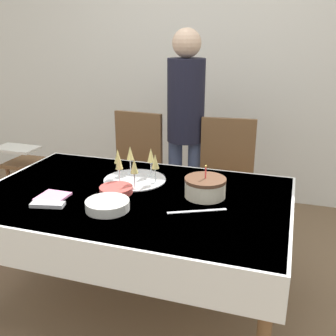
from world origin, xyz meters
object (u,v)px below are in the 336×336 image
champagne_tray (135,169)px  high_chair (26,171)px  person_standing (186,117)px  dining_chair_far_left (133,170)px  dining_chair_far_right (225,180)px  plate_stack_main (107,205)px  plate_stack_dessert (116,190)px  birthday_cake (205,187)px

champagne_tray → high_chair: bearing=156.9°
champagne_tray → person_standing: person_standing is taller
dining_chair_far_left → person_standing: bearing=19.8°
dining_chair_far_right → person_standing: size_ratio=0.61×
plate_stack_main → high_chair: (-1.21, 0.92, -0.27)m
dining_chair_far_right → champagne_tray: bearing=-123.2°
plate_stack_dessert → champagne_tray: bearing=83.1°
dining_chair_far_right → person_standing: person_standing is taller
champagne_tray → plate_stack_dessert: (-0.03, -0.21, -0.06)m
plate_stack_dessert → high_chair: size_ratio=0.26×
plate_stack_dessert → person_standing: size_ratio=0.11×
dining_chair_far_right → plate_stack_dessert: bearing=-117.8°
champagne_tray → high_chair: champagne_tray is taller
dining_chair_far_left → plate_stack_dessert: (0.27, -0.87, 0.20)m
dining_chair_far_right → champagne_tray: (-0.43, -0.66, 0.26)m
dining_chair_far_right → plate_stack_dessert: size_ratio=5.32×
birthday_cake → high_chair: (-1.63, 0.61, -0.30)m
plate_stack_main → plate_stack_dessert: plate_stack_main is taller
person_standing → high_chair: size_ratio=2.25×
plate_stack_main → person_standing: size_ratio=0.14×
plate_stack_main → person_standing: person_standing is taller
birthday_cake → high_chair: 1.77m
dining_chair_far_left → high_chair: size_ratio=1.38×
plate_stack_dessert → high_chair: bearing=148.3°
dining_chair_far_left → champagne_tray: dining_chair_far_left is taller
champagne_tray → birthday_cake: bearing=-13.5°
dining_chair_far_left → birthday_cake: (0.75, -0.77, 0.24)m
plate_stack_main → birthday_cake: bearing=36.1°
person_standing → high_chair: bearing=-166.7°
dining_chair_far_left → birthday_cake: 1.10m
dining_chair_far_left → champagne_tray: bearing=-65.9°
dining_chair_far_left → plate_stack_main: size_ratio=4.43×
dining_chair_far_right → plate_stack_main: (-0.41, -1.08, 0.21)m
dining_chair_far_left → birthday_cake: bearing=-45.9°
dining_chair_far_right → birthday_cake: (0.02, -0.77, 0.24)m
high_chair → person_standing: bearing=13.3°
birthday_cake → champagne_tray: bearing=166.5°
dining_chair_far_right → champagne_tray: dining_chair_far_right is taller
birthday_cake → plate_stack_dessert: (-0.48, -0.10, -0.04)m
dining_chair_far_left → person_standing: size_ratio=0.61×
dining_chair_far_left → person_standing: (0.39, 0.14, 0.42)m
birthday_cake → plate_stack_main: birthday_cake is taller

